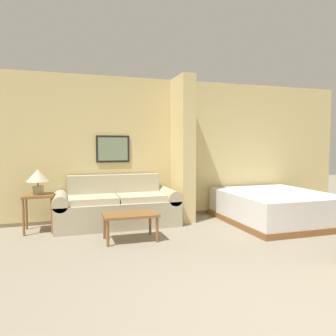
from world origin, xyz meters
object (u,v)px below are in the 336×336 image
at_px(couch, 117,207).
at_px(coffee_table, 130,217).
at_px(table_lamp, 38,177).
at_px(bed, 275,207).

xyz_separation_m(couch, coffee_table, (0.04, -0.95, 0.03)).
xyz_separation_m(couch, table_lamp, (-1.24, -0.04, 0.55)).
bearing_deg(table_lamp, bed, -8.01).
distance_m(couch, table_lamp, 1.36).
distance_m(coffee_table, table_lamp, 1.66).
height_order(couch, coffee_table, couch).
distance_m(couch, bed, 2.79).
distance_m(couch, coffee_table, 0.95).
bearing_deg(bed, table_lamp, 171.99).
height_order(couch, bed, couch).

